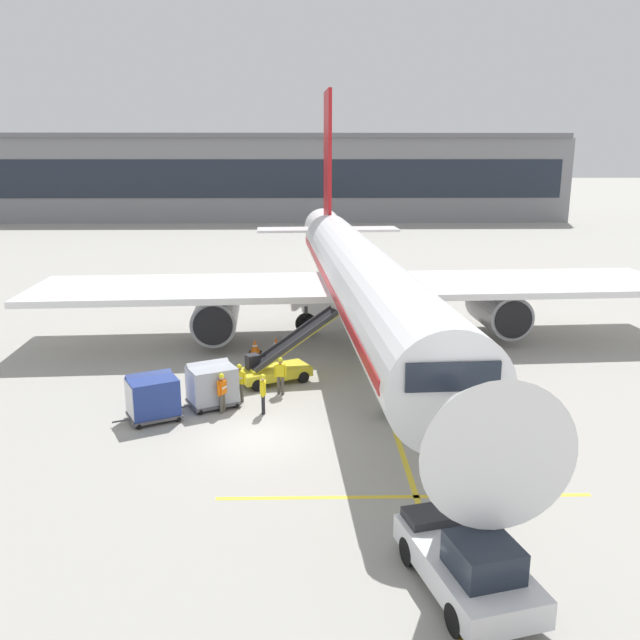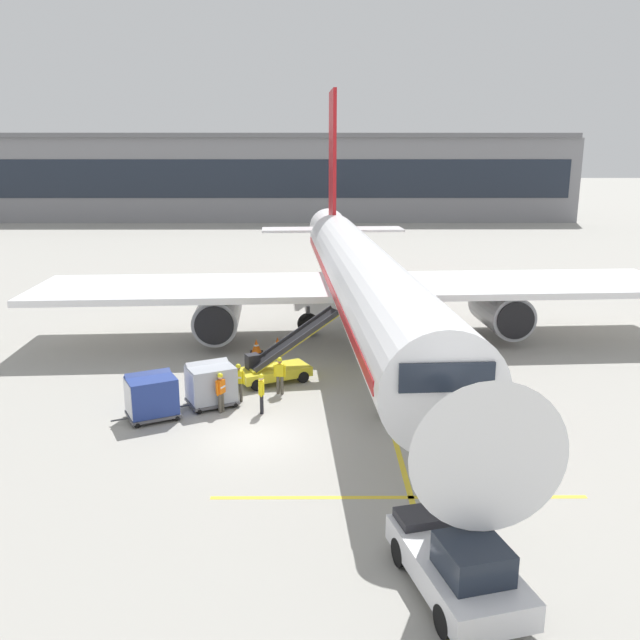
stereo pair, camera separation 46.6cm
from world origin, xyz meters
The scene contains 15 objects.
ground_plane centered at (0.00, 0.00, 0.00)m, with size 600.00×600.00×0.00m, color #9E9B93.
parked_airplane centered at (4.93, 14.11, 3.67)m, with size 37.70×48.16×15.83m.
belt_loader centered at (0.52, 6.46, 0.91)m, with size 5.16×3.47×3.33m.
baggage_cart_lead centered at (-2.21, 3.33, 1.00)m, with size 2.79×2.33×1.91m.
baggage_cart_second centered at (-4.43, 1.89, 1.00)m, with size 2.79×2.33×1.91m.
pushback_tug centered at (5.84, -9.32, 0.83)m, with size 3.12×4.78×1.83m.
ground_crew_by_loader centered at (0.70, 4.70, 1.00)m, with size 0.56×0.30×1.74m.
ground_crew_by_carts centered at (0.05, 2.43, 1.00)m, with size 0.27×0.57×1.74m.
ground_crew_marshaller centered at (-1.06, 3.78, 1.00)m, with size 0.56×0.32×1.74m.
ground_crew_wingwalker centered at (-1.67, 2.52, 1.00)m, with size 0.38×0.52×1.74m.
safety_cone_engine_keepout centered at (-0.95, 11.10, 0.38)m, with size 0.69×0.69×0.77m.
safety_cone_wingtip centered at (0.21, 11.44, 0.39)m, with size 0.71×0.71×0.80m.
apron_guidance_line_lead_in centered at (5.37, 13.24, 0.00)m, with size 0.20×110.00×0.01m.
apron_guidance_line_stop_bar centered at (4.98, -4.64, 0.00)m, with size 12.00×0.20×0.01m.
terminal_building centered at (-14.76, 93.26, 6.95)m, with size 118.48×22.12×14.00m.
Camera 2 is at (2.37, -23.39, 10.56)m, focal length 36.68 mm.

